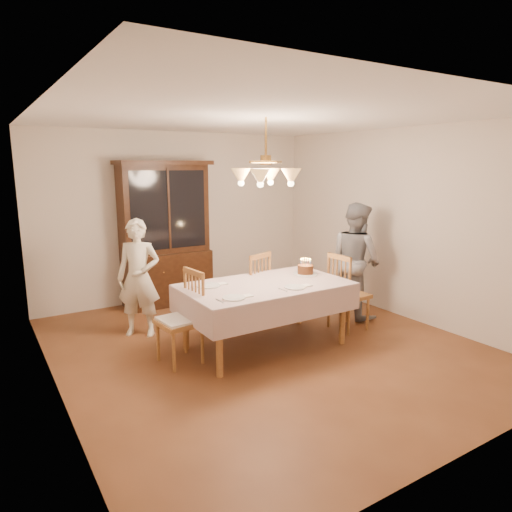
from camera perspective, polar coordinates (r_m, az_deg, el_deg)
ground at (r=5.48m, az=1.13°, el=-11.18°), size 5.00×5.00×0.00m
room_shell at (r=5.09m, az=1.20°, el=5.50°), size 5.00×5.00×5.00m
dining_table at (r=5.26m, az=1.16°, el=-4.29°), size 1.90×1.10×0.76m
china_hutch at (r=7.02m, az=-11.25°, el=2.45°), size 1.38×0.54×2.16m
chair_far_side at (r=5.98m, az=-0.78°, el=-4.75°), size 0.55×0.54×1.00m
chair_left_end at (r=4.98m, az=-9.47°, el=-8.12°), size 0.46×0.48×1.00m
chair_right_end at (r=6.01m, az=11.43°, el=-4.90°), size 0.43×0.45×1.00m
elderly_woman at (r=5.80m, az=-14.45°, el=-2.67°), size 0.64×0.60×1.46m
adult_in_grey at (r=6.50m, az=12.35°, el=-0.47°), size 0.62×0.79×1.60m
birthday_cake at (r=5.69m, az=6.20°, el=-1.79°), size 0.30×0.30×0.20m
place_setting_near_left at (r=4.68m, az=-2.64°, el=-5.23°), size 0.38×0.24×0.02m
place_setting_near_right at (r=5.09m, az=5.00°, el=-3.89°), size 0.38×0.24×0.02m
place_setting_far_left at (r=5.17m, az=-5.86°, el=-3.68°), size 0.41×0.26×0.02m
chandelier at (r=5.07m, az=1.22°, el=9.95°), size 0.62×0.62×0.73m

